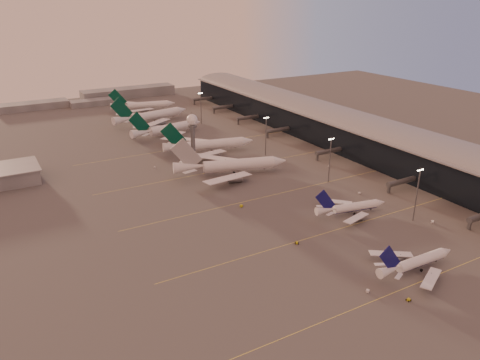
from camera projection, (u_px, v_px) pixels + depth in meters
ground at (309, 253)px, 182.68m from camera, size 700.00×700.00×0.00m
taxiway_markings at (289, 190)px, 241.71m from camera, size 180.00×185.25×0.02m
terminal at (338, 127)px, 317.38m from camera, size 57.00×362.00×23.04m
radar_tower at (192, 129)px, 274.16m from camera, size 6.40×6.40×31.10m
mast_a at (417, 192)px, 204.33m from camera, size 3.60×0.56×25.00m
mast_b at (330, 158)px, 247.36m from camera, size 3.60×0.56×25.00m
mast_c at (266, 134)px, 289.47m from camera, size 3.60×0.56×25.00m
mast_d at (201, 107)px, 361.22m from camera, size 3.60×0.56×25.00m
distant_horizon at (102, 97)px, 444.99m from camera, size 165.00×37.50×9.00m
narrowbody_near at (416, 264)px, 170.22m from camera, size 37.11×29.63×14.50m
narrowbody_mid at (351, 208)px, 214.23m from camera, size 36.30×28.71×14.31m
widebody_white at (231, 168)px, 261.82m from camera, size 63.52×50.17×22.98m
greentail_a at (209, 147)px, 298.36m from camera, size 59.29×47.41×21.79m
greentail_b at (168, 130)px, 334.65m from camera, size 57.86×46.30×21.22m
greentail_c at (152, 117)px, 367.79m from camera, size 65.60×52.49×24.06m
greentail_d at (144, 107)px, 406.34m from camera, size 55.80×44.62×20.49m
gsv_truck_a at (368, 289)px, 158.58m from camera, size 5.72×4.37×2.21m
gsv_tug_near at (409, 300)px, 154.07m from camera, size 2.08×3.18×0.86m
gsv_catering_a at (433, 218)px, 206.21m from camera, size 6.16×4.82×4.64m
gsv_tug_mid at (297, 243)px, 189.42m from camera, size 3.77×3.37×0.92m
gsv_truck_b at (360, 192)px, 236.78m from camera, size 5.26×2.79×2.02m
gsv_truck_c at (242, 204)px, 222.35m from camera, size 6.42×3.80×2.44m
gsv_catering_b at (330, 163)px, 274.22m from camera, size 5.16×3.00×3.98m
gsv_tug_far at (238, 170)px, 268.59m from camera, size 3.65×3.70×0.93m
gsv_truck_d at (154, 167)px, 272.15m from camera, size 2.26×4.81×1.87m
gsv_tug_hangar at (241, 139)px, 326.90m from camera, size 3.67×2.60×0.96m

